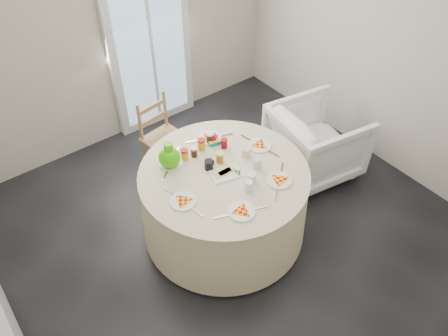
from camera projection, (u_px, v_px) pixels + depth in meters
floor at (230, 231)px, 4.15m from camera, size 4.00×4.00×0.00m
wall_back at (110, 27)px, 4.42m from camera, size 4.00×0.02×2.60m
wall_right at (396, 45)px, 4.15m from camera, size 0.02×4.00×2.60m
glass_door at (149, 41)px, 4.74m from camera, size 1.00×0.08×2.10m
radiator at (2, 310)px, 3.14m from camera, size 0.07×1.00×0.55m
table at (224, 203)px, 3.92m from camera, size 1.49×1.49×0.76m
wooden_chair at (164, 135)px, 4.47m from camera, size 0.44×0.42×0.86m
armchair at (316, 141)px, 4.53m from camera, size 0.90×0.94×0.84m
place_settings at (224, 171)px, 3.65m from camera, size 1.47×1.47×0.02m
jar_cluster at (204, 148)px, 3.79m from camera, size 0.44×0.27×0.12m
butter_tub at (214, 141)px, 3.91m from camera, size 0.13×0.11×0.05m
green_pitcher at (169, 155)px, 3.64m from camera, size 0.21×0.21×0.24m
cheese_platter at (226, 173)px, 3.63m from camera, size 0.30×0.23×0.03m
mugs_glasses at (234, 162)px, 3.66m from camera, size 0.61×0.61×0.11m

